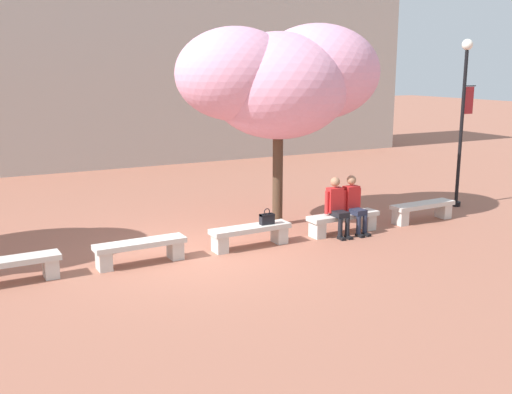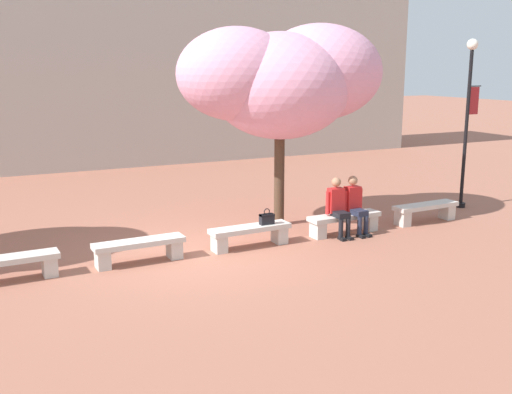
# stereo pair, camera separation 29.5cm
# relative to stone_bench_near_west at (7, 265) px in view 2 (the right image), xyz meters

# --- Properties ---
(ground_plane) EXTENTS (100.00, 100.00, 0.00)m
(ground_plane) POSITION_rel_stone_bench_near_west_xyz_m (3.48, 0.00, -0.30)
(ground_plane) COLOR #9E604C
(building_facade) EXTENTS (28.00, 4.00, 7.48)m
(building_facade) POSITION_rel_stone_bench_near_west_xyz_m (3.48, 12.88, 3.44)
(building_facade) COLOR #B7B2A8
(building_facade) RESTS_ON ground
(stone_bench_near_west) EXTENTS (1.75, 0.47, 0.45)m
(stone_bench_near_west) POSITION_rel_stone_bench_near_west_xyz_m (0.00, 0.00, 0.00)
(stone_bench_near_west) COLOR beige
(stone_bench_near_west) RESTS_ON ground
(stone_bench_center) EXTENTS (1.75, 0.47, 0.45)m
(stone_bench_center) POSITION_rel_stone_bench_near_west_xyz_m (2.32, 0.00, 0.00)
(stone_bench_center) COLOR beige
(stone_bench_center) RESTS_ON ground
(stone_bench_near_east) EXTENTS (1.75, 0.47, 0.45)m
(stone_bench_near_east) POSITION_rel_stone_bench_near_west_xyz_m (4.64, 0.00, 0.00)
(stone_bench_near_east) COLOR beige
(stone_bench_near_east) RESTS_ON ground
(stone_bench_east_end) EXTENTS (1.75, 0.47, 0.45)m
(stone_bench_east_end) POSITION_rel_stone_bench_near_west_xyz_m (6.97, 0.00, 0.00)
(stone_bench_east_end) COLOR beige
(stone_bench_east_end) RESTS_ON ground
(stone_bench_far_east) EXTENTS (1.75, 0.47, 0.45)m
(stone_bench_far_east) POSITION_rel_stone_bench_near_west_xyz_m (9.29, 0.00, 0.00)
(stone_bench_far_east) COLOR beige
(stone_bench_far_east) RESTS_ON ground
(person_seated_left) EXTENTS (0.51, 0.70, 1.29)m
(person_seated_left) POSITION_rel_stone_bench_near_west_xyz_m (6.74, -0.05, 0.40)
(person_seated_left) COLOR black
(person_seated_left) RESTS_ON ground
(person_seated_right) EXTENTS (0.51, 0.70, 1.29)m
(person_seated_right) POSITION_rel_stone_bench_near_west_xyz_m (7.19, -0.05, 0.40)
(person_seated_right) COLOR black
(person_seated_right) RESTS_ON ground
(handbag) EXTENTS (0.30, 0.15, 0.34)m
(handbag) POSITION_rel_stone_bench_near_west_xyz_m (5.02, -0.02, 0.28)
(handbag) COLOR black
(handbag) RESTS_ON stone_bench_near_east
(cherry_tree_main) EXTENTS (4.81, 3.28, 4.62)m
(cherry_tree_main) POSITION_rel_stone_bench_near_west_xyz_m (6.10, 1.33, 3.08)
(cherry_tree_main) COLOR #473323
(cherry_tree_main) RESTS_ON ground
(lamp_post_with_banner) EXTENTS (0.54, 0.28, 4.33)m
(lamp_post_with_banner) POSITION_rel_stone_bench_near_west_xyz_m (11.23, 0.81, 2.29)
(lamp_post_with_banner) COLOR black
(lamp_post_with_banner) RESTS_ON ground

